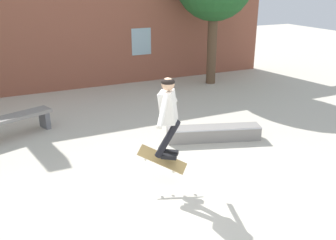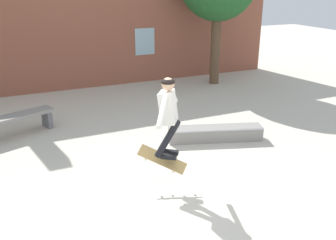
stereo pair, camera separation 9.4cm
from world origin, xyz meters
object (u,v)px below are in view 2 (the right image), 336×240
(skater, at_px, (168,111))
(park_bench, at_px, (13,121))
(skate_ledge, at_px, (215,133))
(skateboard_flipping, at_px, (162,159))

(skater, bearing_deg, park_bench, 159.40)
(skate_ledge, relative_size, skater, 1.54)
(skate_ledge, bearing_deg, park_bench, 171.19)
(skater, bearing_deg, skate_ledge, 74.35)
(skater, height_order, skateboard_flipping, skater)
(park_bench, xyz_separation_m, skateboard_flipping, (2.23, -3.40, 0.13))
(park_bench, relative_size, skateboard_flipping, 2.46)
(skater, relative_size, skateboard_flipping, 1.77)
(park_bench, distance_m, skater, 4.31)
(skate_ledge, height_order, skater, skater)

